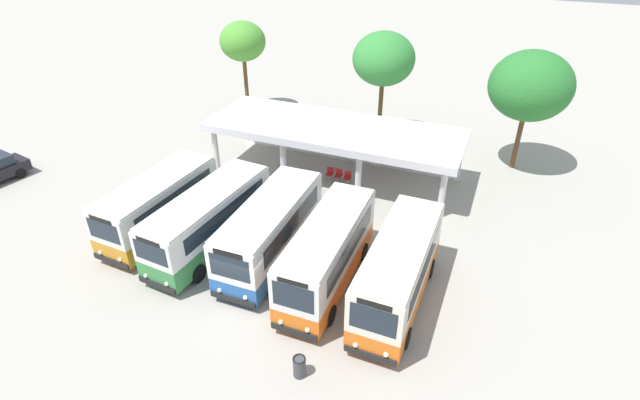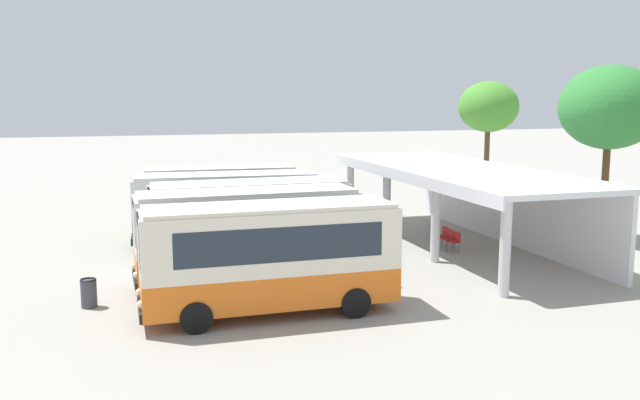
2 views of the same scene
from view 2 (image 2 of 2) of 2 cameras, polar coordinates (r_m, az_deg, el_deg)
name	(u,v)px [view 2 (image 2 of 2)]	position (r m, az deg, el deg)	size (l,w,h in m)	color
ground_plane	(164,269)	(25.93, -13.06, -5.75)	(180.00, 180.00, 0.00)	#A39E93
city_bus_nearest_orange	(220,196)	(32.41, -8.50, 0.38)	(2.69, 7.35, 3.10)	black
city_bus_second_in_row	(226,206)	(29.22, -7.96, -0.49)	(2.81, 8.04, 3.14)	black
city_bus_middle_cream	(250,218)	(26.16, -5.96, -1.51)	(2.51, 7.71, 3.17)	black
city_bus_fourth_amber	(248,233)	(22.90, -6.15, -2.83)	(2.29, 7.57, 3.29)	black
city_bus_fifth_blue	(270,254)	(19.82, -4.30, -4.61)	(2.34, 7.56, 3.30)	black
parked_car_flank	(193,181)	(45.59, -10.72, 1.60)	(2.50, 4.45, 1.62)	black
terminal_canopy	(470,185)	(29.74, 12.63, 1.28)	(15.83, 5.55, 3.40)	silver
waiting_chair_end_by_column	(443,234)	(29.44, 10.38, -2.89)	(0.46, 0.46, 0.86)	slate
waiting_chair_second_from_end	(449,237)	(28.90, 10.86, -3.12)	(0.46, 0.46, 0.86)	slate
waiting_chair_middle_seat	(455,240)	(28.37, 11.38, -3.36)	(0.46, 0.46, 0.86)	slate
roadside_tree_behind_canopy	(610,108)	(32.17, 23.34, 7.19)	(4.32, 4.32, 7.77)	brown
roadside_tree_west_of_canopy	(488,107)	(42.47, 14.09, 7.62)	(3.62, 3.62, 7.32)	brown
litter_bin_apron	(89,293)	(21.94, -19.01, -7.45)	(0.49, 0.49, 0.90)	#3F3F47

